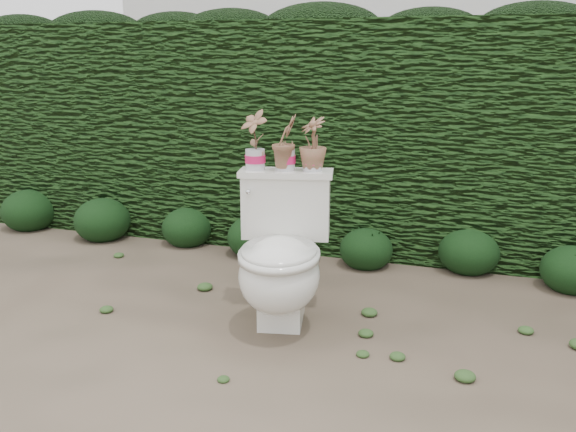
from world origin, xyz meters
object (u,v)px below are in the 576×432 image
(potted_plant_left, at_px, (255,141))
(potted_plant_right, at_px, (313,145))
(potted_plant_center, at_px, (285,144))
(toilet, at_px, (281,259))

(potted_plant_left, height_order, potted_plant_right, potted_plant_left)
(potted_plant_left, bearing_deg, potted_plant_center, 37.42)
(potted_plant_center, bearing_deg, potted_plant_right, -63.27)
(potted_plant_center, height_order, potted_plant_right, potted_plant_center)
(potted_plant_right, bearing_deg, potted_plant_left, -128.15)
(potted_plant_right, bearing_deg, toilet, -68.67)
(potted_plant_left, bearing_deg, potted_plant_right, 37.42)
(toilet, distance_m, potted_plant_left, 0.64)
(toilet, xyz_separation_m, potted_plant_center, (-0.05, 0.23, 0.56))
(potted_plant_center, relative_size, potted_plant_right, 1.05)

